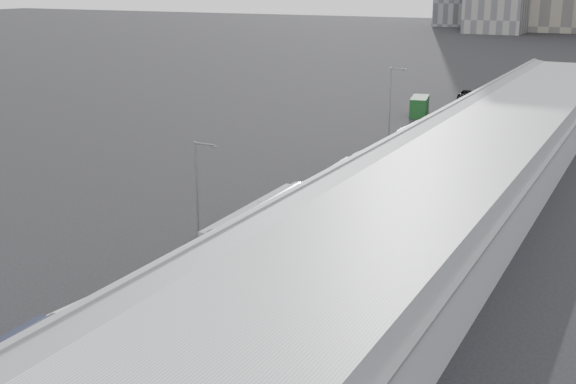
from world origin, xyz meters
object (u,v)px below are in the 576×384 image
Objects in this scene: bus_3 at (263,232)px; street_lamp_far at (392,98)px; bus_2 at (122,324)px; bus_5 at (391,161)px; shipping_container at (419,106)px; bus_6 at (426,138)px; street_lamp_near at (199,184)px; bus_4 at (335,192)px; suv at (466,95)px.

street_lamp_far is (-5.86, 44.62, 3.65)m from bus_3.
bus_2 is 0.96× the size of bus_5.
street_lamp_far reaches higher than shipping_container.
bus_2 reaches higher than shipping_container.
bus_6 is at bearing -40.49° from street_lamp_far.
bus_3 is at bearing -1.84° from street_lamp_near.
bus_4 is at bearing 87.39° from bus_3.
bus_6 is at bearing 87.26° from bus_3.
bus_6 is 1.48× the size of street_lamp_far.
bus_3 is at bearing -91.62° from suv.
suv is (0.60, 81.56, -4.00)m from street_lamp_near.
bus_3 is 81.93m from suv.
bus_3 is 13.02m from bus_4.
bus_5 is (0.71, 12.95, 0.09)m from bus_4.
bus_4 is 0.91× the size of bus_6.
bus_2 is 1.39× the size of street_lamp_far.
bus_6 is at bearing 85.90° from bus_4.
street_lamp_far is at bearing 95.94° from bus_3.
street_lamp_near reaches higher than suv.
shipping_container is at bearing 110.77° from bus_6.
bus_4 is at bearing -88.14° from bus_5.
suv is (-6.11, 42.83, -0.97)m from bus_6.
shipping_container is at bearing 91.39° from street_lamp_near.
shipping_container is at bearing 101.50° from bus_2.
suv is at bearing 101.37° from bus_5.
bus_2 is at bearing -85.73° from bus_5.
street_lamp_far is 1.78× the size of suv.
bus_5 is 56.14m from suv.
bus_5 is 26.85m from street_lamp_near.
bus_2 is 16.80m from bus_3.
bus_2 is at bearing -84.16° from street_lamp_far.
bus_5 is 20.20m from street_lamp_far.
bus_4 is at bearing -90.23° from bus_6.
bus_6 is (-0.13, 12.96, 0.06)m from bus_5.
bus_4 is 68.96m from suv.
bus_5 reaches higher than bus_4.
bus_4 is 1.55× the size of street_lamp_near.
bus_6 is (0.57, 25.91, 0.15)m from bus_4.
shipping_container is 20.08m from suv.
street_lamp_far reaches higher than street_lamp_near.
bus_2 is at bearing -96.54° from shipping_container.
bus_4 is at bearing -90.72° from suv.
bus_6 is 9.50m from street_lamp_far.
bus_4 is at bearing 64.42° from street_lamp_near.
bus_2 is at bearing -92.01° from suv.
street_lamp_near is at bearing -95.75° from suv.
bus_6 is at bearing 95.58° from bus_5.
bus_5 is at bearing -69.94° from street_lamp_far.
street_lamp_far is (-6.28, 61.42, 3.77)m from bus_2.
bus_5 is 1.65× the size of street_lamp_near.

